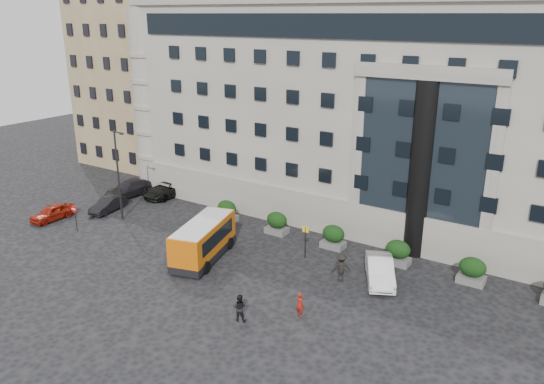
{
  "coord_description": "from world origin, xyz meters",
  "views": [
    {
      "loc": [
        23.08,
        -26.32,
        17.26
      ],
      "look_at": [
        3.15,
        4.11,
        5.0
      ],
      "focal_mm": 35.0,
      "sensor_mm": 36.0,
      "label": 1
    }
  ],
  "objects_px": {
    "hedge_d": "(398,252)",
    "hedge_b": "(277,223)",
    "white_taxi": "(380,270)",
    "pedestrian_a": "(300,304)",
    "parked_car_a": "(52,212)",
    "pedestrian_c": "(341,267)",
    "red_truck": "(208,173)",
    "no_entry_sign": "(75,213)",
    "hedge_e": "(472,270)",
    "street_lamp": "(118,172)",
    "pedestrian_b": "(239,308)",
    "bus_stop_sign": "(305,236)",
    "parked_car_d": "(167,189)",
    "minibus": "(203,239)",
    "hedge_a": "(227,210)",
    "parked_car_c": "(129,189)",
    "parked_car_b": "(108,204)",
    "hedge_c": "(333,236)"
  },
  "relations": [
    {
      "from": "hedge_e",
      "to": "white_taxi",
      "type": "distance_m",
      "value": 6.15
    },
    {
      "from": "hedge_d",
      "to": "parked_car_d",
      "type": "xyz_separation_m",
      "value": [
        -24.61,
        1.95,
        -0.19
      ]
    },
    {
      "from": "hedge_e",
      "to": "street_lamp",
      "type": "bearing_deg",
      "value": -170.52
    },
    {
      "from": "no_entry_sign",
      "to": "red_truck",
      "type": "distance_m",
      "value": 15.86
    },
    {
      "from": "red_truck",
      "to": "parked_car_c",
      "type": "bearing_deg",
      "value": -112.88
    },
    {
      "from": "street_lamp",
      "to": "white_taxi",
      "type": "height_order",
      "value": "street_lamp"
    },
    {
      "from": "parked_car_d",
      "to": "white_taxi",
      "type": "height_order",
      "value": "white_taxi"
    },
    {
      "from": "bus_stop_sign",
      "to": "hedge_e",
      "type": "bearing_deg",
      "value": 13.92
    },
    {
      "from": "hedge_e",
      "to": "parked_car_b",
      "type": "distance_m",
      "value": 31.62
    },
    {
      "from": "white_taxi",
      "to": "pedestrian_b",
      "type": "height_order",
      "value": "pedestrian_b"
    },
    {
      "from": "hedge_a",
      "to": "minibus",
      "type": "distance_m",
      "value": 7.72
    },
    {
      "from": "hedge_a",
      "to": "hedge_c",
      "type": "height_order",
      "value": "same"
    },
    {
      "from": "hedge_b",
      "to": "parked_car_c",
      "type": "bearing_deg",
      "value": -179.67
    },
    {
      "from": "minibus",
      "to": "pedestrian_c",
      "type": "height_order",
      "value": "minibus"
    },
    {
      "from": "hedge_c",
      "to": "minibus",
      "type": "distance_m",
      "value": 10.0
    },
    {
      "from": "red_truck",
      "to": "white_taxi",
      "type": "bearing_deg",
      "value": -15.13
    },
    {
      "from": "pedestrian_a",
      "to": "hedge_d",
      "type": "bearing_deg",
      "value": -87.36
    },
    {
      "from": "minibus",
      "to": "parked_car_a",
      "type": "height_order",
      "value": "minibus"
    },
    {
      "from": "hedge_b",
      "to": "parked_car_a",
      "type": "height_order",
      "value": "hedge_b"
    },
    {
      "from": "minibus",
      "to": "pedestrian_b",
      "type": "relative_size",
      "value": 4.21
    },
    {
      "from": "parked_car_b",
      "to": "pedestrian_c",
      "type": "xyz_separation_m",
      "value": [
        23.85,
        -0.37,
        0.33
      ]
    },
    {
      "from": "red_truck",
      "to": "parked_car_a",
      "type": "bearing_deg",
      "value": -100.16
    },
    {
      "from": "street_lamp",
      "to": "parked_car_a",
      "type": "distance_m",
      "value": 7.16
    },
    {
      "from": "hedge_d",
      "to": "parked_car_d",
      "type": "relative_size",
      "value": 0.34
    },
    {
      "from": "parked_car_c",
      "to": "parked_car_a",
      "type": "bearing_deg",
      "value": -90.35
    },
    {
      "from": "hedge_a",
      "to": "hedge_e",
      "type": "relative_size",
      "value": 1.0
    },
    {
      "from": "no_entry_sign",
      "to": "white_taxi",
      "type": "relative_size",
      "value": 0.48
    },
    {
      "from": "hedge_b",
      "to": "bus_stop_sign",
      "type": "bearing_deg",
      "value": -33.07
    },
    {
      "from": "hedge_b",
      "to": "red_truck",
      "type": "xyz_separation_m",
      "value": [
        -13.15,
        6.98,
        0.42
      ]
    },
    {
      "from": "minibus",
      "to": "street_lamp",
      "type": "bearing_deg",
      "value": 153.85
    },
    {
      "from": "hedge_b",
      "to": "parked_car_a",
      "type": "distance_m",
      "value": 19.99
    },
    {
      "from": "parked_car_d",
      "to": "minibus",
      "type": "bearing_deg",
      "value": -33.3
    },
    {
      "from": "street_lamp",
      "to": "pedestrian_b",
      "type": "bearing_deg",
      "value": -22.12
    },
    {
      "from": "parked_car_a",
      "to": "minibus",
      "type": "bearing_deg",
      "value": 4.34
    },
    {
      "from": "hedge_a",
      "to": "parked_car_d",
      "type": "height_order",
      "value": "hedge_a"
    },
    {
      "from": "hedge_d",
      "to": "hedge_b",
      "type": "bearing_deg",
      "value": 180.0
    },
    {
      "from": "hedge_b",
      "to": "parked_car_c",
      "type": "distance_m",
      "value": 17.41
    },
    {
      "from": "hedge_c",
      "to": "street_lamp",
      "type": "distance_m",
      "value": 19.27
    },
    {
      "from": "parked_car_a",
      "to": "hedge_d",
      "type": "bearing_deg",
      "value": 15.91
    },
    {
      "from": "hedge_e",
      "to": "white_taxi",
      "type": "bearing_deg",
      "value": -149.39
    },
    {
      "from": "pedestrian_b",
      "to": "parked_car_c",
      "type": "bearing_deg",
      "value": -47.92
    },
    {
      "from": "pedestrian_a",
      "to": "parked_car_a",
      "type": "bearing_deg",
      "value": 12.42
    },
    {
      "from": "white_taxi",
      "to": "pedestrian_a",
      "type": "bearing_deg",
      "value": -135.81
    },
    {
      "from": "hedge_b",
      "to": "hedge_a",
      "type": "bearing_deg",
      "value": 180.0
    },
    {
      "from": "hedge_c",
      "to": "pedestrian_b",
      "type": "xyz_separation_m",
      "value": [
        0.08,
        -12.29,
        -0.07
      ]
    },
    {
      "from": "pedestrian_c",
      "to": "parked_car_a",
      "type": "bearing_deg",
      "value": -24.81
    },
    {
      "from": "hedge_e",
      "to": "parked_car_c",
      "type": "height_order",
      "value": "hedge_e"
    },
    {
      "from": "hedge_d",
      "to": "white_taxi",
      "type": "bearing_deg",
      "value": -91.61
    },
    {
      "from": "parked_car_b",
      "to": "parked_car_a",
      "type": "bearing_deg",
      "value": -130.02
    },
    {
      "from": "white_taxi",
      "to": "pedestrian_c",
      "type": "xyz_separation_m",
      "value": [
        -2.21,
        -1.38,
        0.18
      ]
    }
  ]
}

